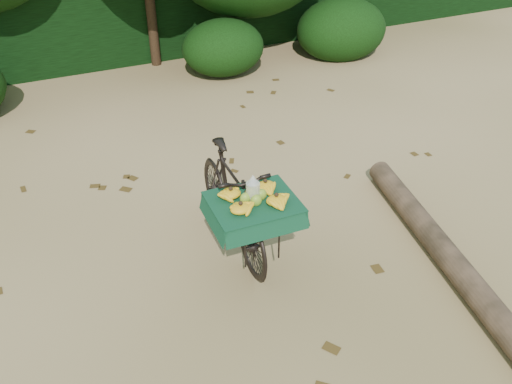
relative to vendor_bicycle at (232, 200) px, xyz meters
name	(u,v)px	position (x,y,z in m)	size (l,w,h in m)	color
ground	(243,222)	(0.25, 0.31, -0.57)	(80.00, 80.00, 0.00)	tan
vendor_bicycle	(232,200)	(0.00, 0.00, 0.00)	(0.83, 1.89, 1.13)	black
fallen_log	(453,263)	(1.84, -1.38, -0.44)	(0.27, 0.27, 3.67)	brown
hedge_backdrop	(113,7)	(0.25, 6.61, 0.33)	(26.00, 1.80, 1.80)	black
bush_clumps	(170,59)	(0.75, 4.61, -0.12)	(8.80, 1.70, 0.90)	black
leaf_litter	(222,193)	(0.25, 0.96, -0.57)	(7.00, 7.30, 0.01)	#463112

